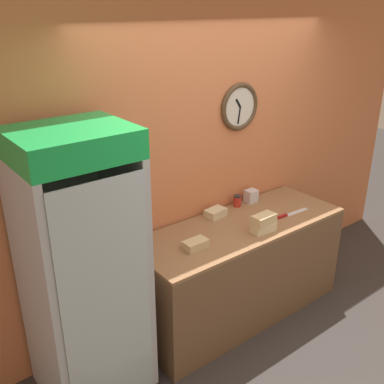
{
  "coord_description": "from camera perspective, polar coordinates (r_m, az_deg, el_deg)",
  "views": [
    {
      "loc": [
        -2.4,
        -1.52,
        2.61
      ],
      "look_at": [
        -0.51,
        0.92,
        1.31
      ],
      "focal_mm": 42.0,
      "sensor_mm": 36.0,
      "label": 1
    }
  ],
  "objects": [
    {
      "name": "chefs_knife",
      "position": [
        4.05,
        12.13,
        -2.81
      ],
      "size": [
        0.37,
        0.06,
        0.02
      ],
      "color": "silver",
      "rests_on": "prep_counter"
    },
    {
      "name": "sandwich_flat_left",
      "position": [
        3.93,
        3.01,
        -2.66
      ],
      "size": [
        0.19,
        0.14,
        0.07
      ],
      "color": "beige",
      "rests_on": "prep_counter"
    },
    {
      "name": "sandwich_stack_bottom",
      "position": [
        3.72,
        9.03,
        -4.46
      ],
      "size": [
        0.21,
        0.13,
        0.08
      ],
      "color": "beige",
      "rests_on": "prep_counter"
    },
    {
      "name": "ground_plane",
      "position": [
        3.86,
        15.51,
        -20.73
      ],
      "size": [
        14.0,
        14.0,
        0.0
      ],
      "primitive_type": "plane",
      "color": "#383330"
    },
    {
      "name": "sandwich_flat_right",
      "position": [
        3.44,
        0.46,
        -6.65
      ],
      "size": [
        0.19,
        0.11,
        0.06
      ],
      "color": "tan",
      "rests_on": "prep_counter"
    },
    {
      "name": "beverage_cooler",
      "position": [
        3.09,
        -14.21,
        -8.0
      ],
      "size": [
        0.69,
        0.68,
        1.95
      ],
      "color": "#B2B7BC",
      "rests_on": "ground_plane"
    },
    {
      "name": "wall_back",
      "position": [
        3.92,
        2.44,
        4.16
      ],
      "size": [
        5.2,
        0.1,
        2.7
      ],
      "color": "#D17547",
      "rests_on": "ground_plane"
    },
    {
      "name": "sandwich_stack_middle",
      "position": [
        3.69,
        9.1,
        -3.42
      ],
      "size": [
        0.21,
        0.12,
        0.08
      ],
      "color": "tan",
      "rests_on": "sandwich_stack_bottom"
    },
    {
      "name": "napkin_dispenser",
      "position": [
        4.24,
        7.5,
        -0.5
      ],
      "size": [
        0.11,
        0.09,
        0.12
      ],
      "color": "silver",
      "rests_on": "prep_counter"
    },
    {
      "name": "condiment_jar",
      "position": [
        4.14,
        5.78,
        -1.13
      ],
      "size": [
        0.07,
        0.07,
        0.11
      ],
      "color": "#B72D23",
      "rests_on": "prep_counter"
    },
    {
      "name": "prep_counter",
      "position": [
        4.04,
        5.92,
        -9.71
      ],
      "size": [
        1.92,
        0.71,
        0.88
      ],
      "color": "brown",
      "rests_on": "ground_plane"
    }
  ]
}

